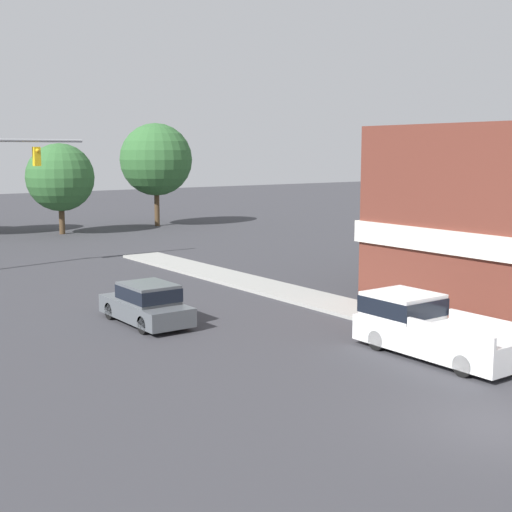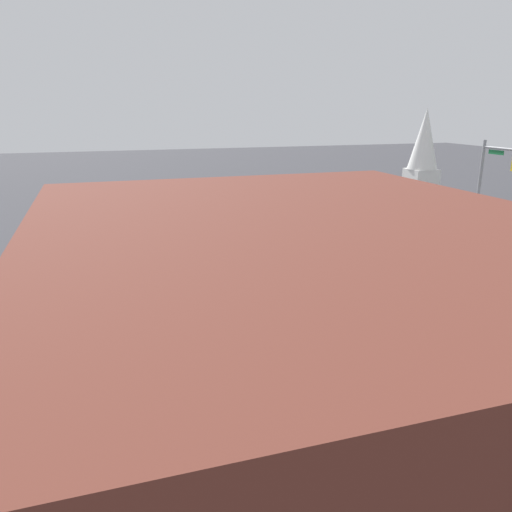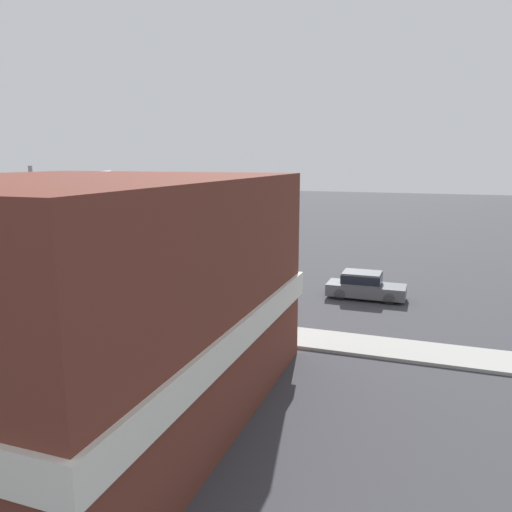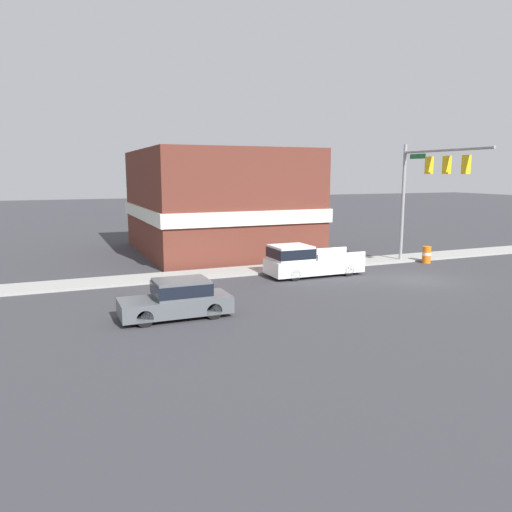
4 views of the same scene
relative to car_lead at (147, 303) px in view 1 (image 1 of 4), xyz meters
The scene contains 5 objects.
ground_plane 14.18m from the car_lead, 81.29° to the right, with size 200.00×200.00×0.00m, color #38383D.
car_lead is the anchor object (origin of this frame).
pickup_truck_parked 10.37m from the car_lead, 58.67° to the right, with size 2.11×5.57×1.83m.
backdrop_tree_right_mid 31.57m from the car_lead, 74.74° to the left, with size 5.27×5.27×7.07m.
backdrop_tree_right_far 36.06m from the car_lead, 61.21° to the left, with size 6.20×6.20×8.83m.
Camera 1 is at (-14.25, -9.67, 6.49)m, focal length 50.00 mm.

